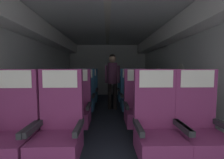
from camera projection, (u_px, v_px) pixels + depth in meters
ground at (108, 120)px, 3.45m from camera, size 3.65×6.93×0.02m
fuselage_shell at (107, 49)px, 3.59m from camera, size 3.53×6.58×2.27m
seat_a_left_window at (11, 132)px, 1.61m from camera, size 0.52×0.48×1.17m
seat_a_left_aisle at (58, 131)px, 1.64m from camera, size 0.52×0.48×1.17m
seat_a_right_aisle at (200, 130)px, 1.67m from camera, size 0.52×0.48×1.17m
seat_a_right_window at (157, 130)px, 1.66m from camera, size 0.52×0.48×1.17m
seat_b_left_window at (48, 109)px, 2.56m from camera, size 0.52×0.48×1.17m
seat_b_left_aisle at (76, 109)px, 2.55m from camera, size 0.52×0.48×1.17m
seat_b_right_aisle at (167, 108)px, 2.61m from camera, size 0.52×0.48×1.17m
seat_b_right_window at (139, 108)px, 2.58m from camera, size 0.52×0.48×1.17m
seat_c_left_window at (63, 98)px, 3.48m from camera, size 0.52×0.48×1.17m
seat_c_left_aisle at (84, 98)px, 3.49m from camera, size 0.52×0.48×1.17m
seat_c_right_aisle at (151, 97)px, 3.53m from camera, size 0.52×0.48×1.17m
seat_c_right_window at (131, 98)px, 3.52m from camera, size 0.52×0.48×1.17m
seat_d_left_window at (72, 92)px, 4.41m from camera, size 0.52×0.48×1.17m
seat_d_left_aisle at (89, 92)px, 4.40m from camera, size 0.52×0.48×1.17m
seat_d_right_aisle at (142, 91)px, 4.47m from camera, size 0.52×0.48×1.17m
seat_d_right_window at (126, 91)px, 4.44m from camera, size 0.52×0.48×1.17m
flight_attendant at (112, 76)px, 4.26m from camera, size 0.43×0.28×1.59m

